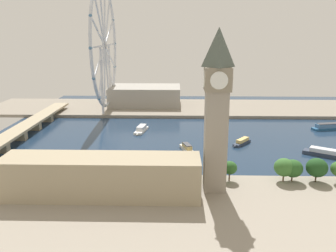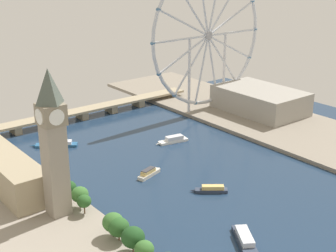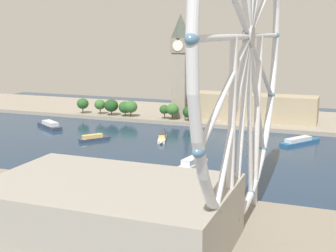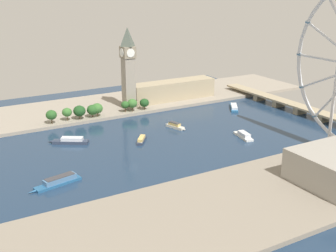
# 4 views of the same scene
# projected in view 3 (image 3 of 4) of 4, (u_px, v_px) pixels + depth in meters

# --- Properties ---
(ground_plane) EXTENTS (412.97, 412.97, 0.00)m
(ground_plane) POSITION_uv_depth(u_px,v_px,m) (84.00, 143.00, 311.57)
(ground_plane) COLOR #1E334C
(riverbank_left) EXTENTS (90.00, 520.00, 3.00)m
(riverbank_left) POSITION_uv_depth(u_px,v_px,m) (155.00, 112.00, 422.56)
(riverbank_left) COLOR gray
(riverbank_left) RESTS_ON ground_plane
(clock_tower) EXTENTS (13.81, 13.81, 82.37)m
(clock_tower) POSITION_uv_depth(u_px,v_px,m) (181.00, 65.00, 378.02)
(clock_tower) COLOR gray
(clock_tower) RESTS_ON riverbank_left
(parliament_block) EXTENTS (22.00, 98.23, 20.42)m
(parliament_block) POSITION_uv_depth(u_px,v_px,m) (253.00, 107.00, 373.05)
(parliament_block) COLOR tan
(parliament_block) RESTS_ON riverbank_left
(tree_row_embankment) EXTENTS (12.54, 105.08, 13.39)m
(tree_row_embankment) POSITION_uv_depth(u_px,v_px,m) (130.00, 107.00, 388.61)
(tree_row_embankment) COLOR #513823
(tree_row_embankment) RESTS_ON riverbank_left
(ferris_wheel) EXTENTS (127.72, 3.20, 129.95)m
(ferris_wheel) POSITION_uv_depth(u_px,v_px,m) (249.00, 38.00, 159.65)
(ferris_wheel) COLOR silver
(ferris_wheel) RESTS_ON riverbank_right
(riverside_hall) EXTENTS (50.76, 78.90, 20.69)m
(riverside_hall) POSITION_uv_depth(u_px,v_px,m) (109.00, 213.00, 155.62)
(riverside_hall) COLOR gray
(riverside_hall) RESTS_ON riverbank_right
(tour_boat_0) EXTENTS (20.56, 17.08, 4.41)m
(tour_boat_0) POSITION_uv_depth(u_px,v_px,m) (94.00, 138.00, 316.70)
(tour_boat_0) COLOR #2D384C
(tour_boat_0) RESTS_ON ground_plane
(tour_boat_2) EXTENTS (22.46, 10.27, 5.37)m
(tour_boat_2) POSITION_uv_depth(u_px,v_px,m) (162.00, 138.00, 316.44)
(tour_boat_2) COLOR beige
(tour_boat_2) RESTS_ON ground_plane
(tour_boat_3) EXTENTS (22.66, 31.75, 5.30)m
(tour_boat_3) POSITION_uv_depth(u_px,v_px,m) (49.00, 125.00, 359.03)
(tour_boat_3) COLOR #2D384C
(tour_boat_3) RESTS_ON ground_plane
(tour_boat_4) EXTENTS (33.04, 24.33, 4.26)m
(tour_boat_4) POSITION_uv_depth(u_px,v_px,m) (300.00, 141.00, 308.64)
(tour_boat_4) COLOR #235684
(tour_boat_4) RESTS_ON ground_plane
(tour_boat_5) EXTENTS (28.06, 10.84, 4.98)m
(tour_boat_5) POSITION_uv_depth(u_px,v_px,m) (192.00, 163.00, 256.63)
(tour_boat_5) COLOR white
(tour_boat_5) RESTS_ON ground_plane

